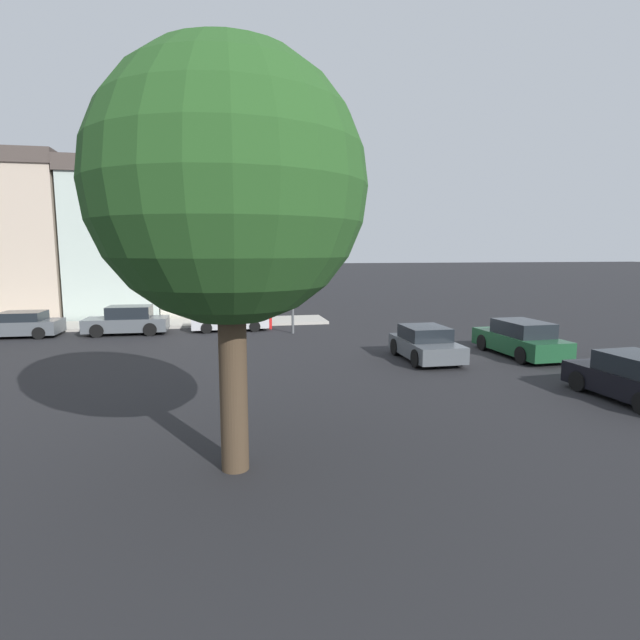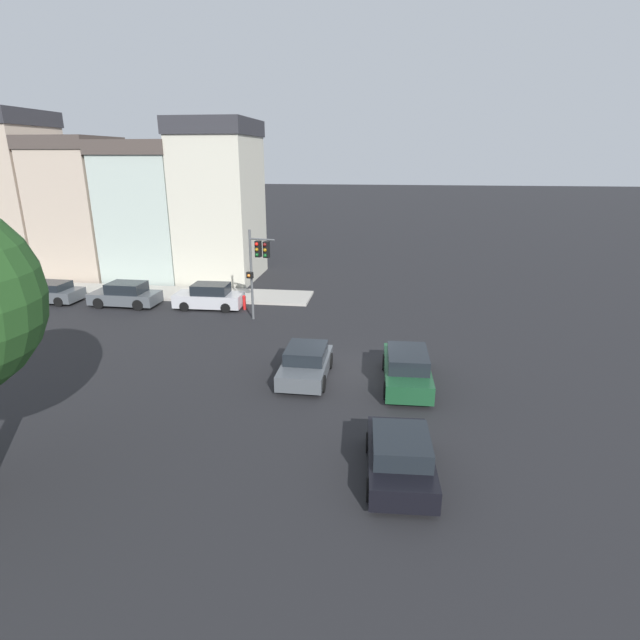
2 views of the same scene
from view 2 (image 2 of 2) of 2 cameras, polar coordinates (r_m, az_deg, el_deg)
The scene contains 10 objects.
ground_plane at distance 22.21m, azimuth 3.79°, elevation -6.04°, with size 300.00×300.00×0.00m, color black.
rowhouse_backdrop at distance 42.59m, azimuth -22.18°, elevation 12.29°, with size 8.28×22.43×12.41m.
traffic_signal at distance 28.38m, azimuth -7.12°, elevation 6.94°, with size 0.59×1.73×5.23m.
crossing_car_0 at distance 15.46m, azimuth 9.15°, elevation -15.16°, with size 3.99×2.14×1.43m.
crossing_car_1 at distance 21.45m, azimuth -1.63°, elevation -4.99°, with size 3.88×2.01×1.38m.
crossing_car_2 at distance 21.14m, azimuth 9.89°, elevation -5.46°, with size 4.65×2.04×1.52m.
parked_car_0 at distance 31.94m, azimuth -12.52°, elevation 2.58°, with size 1.91×4.24×1.57m.
parked_car_1 at distance 34.04m, azimuth -21.33°, elevation 2.69°, with size 2.04×4.29×1.52m.
parked_car_2 at distance 37.02m, azimuth -28.39°, elevation 2.79°, with size 2.11×3.95×1.32m.
fire_hydrant at distance 31.34m, azimuth -8.65°, elevation 2.06°, with size 0.22×0.22×0.92m.
Camera 2 is at (-20.20, -1.26, 9.14)m, focal length 28.00 mm.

